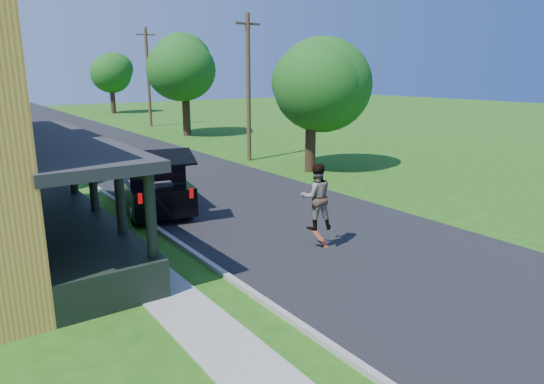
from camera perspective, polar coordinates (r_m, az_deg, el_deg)
ground at (r=13.58m, az=12.46°, el=-7.57°), size 140.00×140.00×0.00m
street at (r=30.37m, az=-16.37°, el=4.13°), size 8.00×120.00×0.02m
curb at (r=29.36m, az=-23.86°, el=3.17°), size 0.15×120.00×0.12m
sidewalk at (r=29.12m, az=-26.84°, el=2.78°), size 1.30×120.00×0.03m
black_suv at (r=18.17m, az=-13.97°, el=0.98°), size 2.90×5.60×2.48m
skateboarder at (r=13.46m, az=5.22°, el=-0.54°), size 1.10×0.99×1.86m
skateboard at (r=14.15m, az=5.62°, el=-5.41°), size 0.30×0.64×0.54m
tree_right_near at (r=24.09m, az=4.58°, el=13.48°), size 6.14×5.86×7.33m
tree_right_mid at (r=38.75m, az=-10.38°, el=15.00°), size 5.49×5.29×8.62m
tree_right_far at (r=61.72m, az=-18.51°, el=13.45°), size 6.53×6.24×7.89m
utility_pole_near at (r=27.17m, az=-2.80°, el=12.28°), size 1.50×0.25×7.93m
utility_pole_far at (r=46.05m, az=-14.37°, el=13.06°), size 1.64×0.59×8.68m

